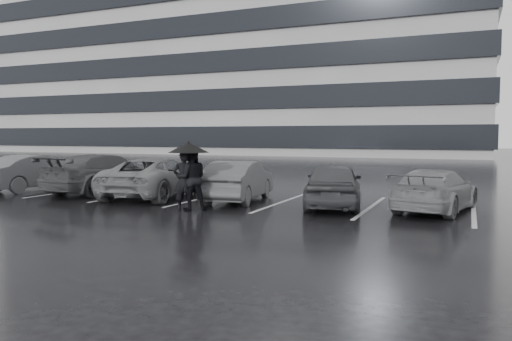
{
  "coord_description": "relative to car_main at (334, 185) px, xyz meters",
  "views": [
    {
      "loc": [
        6.05,
        -12.27,
        2.11
      ],
      "look_at": [
        0.36,
        1.0,
        1.1
      ],
      "focal_mm": 35.0,
      "sensor_mm": 36.0,
      "label": 1
    }
  ],
  "objects": [
    {
      "name": "office_building",
      "position": [
        -24.4,
        45.96,
        13.67
      ],
      "size": [
        61.0,
        26.0,
        29.0
      ],
      "color": "#9C9C9F",
      "rests_on": "ground"
    },
    {
      "name": "car_west_d",
      "position": [
        -11.85,
        0.1,
        0.02
      ],
      "size": [
        1.89,
        4.28,
        1.37
      ],
      "primitive_type": "imported",
      "rotation": [
        0.0,
        0.0,
        3.03
      ],
      "color": "#303033",
      "rests_on": "ground"
    },
    {
      "name": "car_west_a",
      "position": [
        -3.2,
        0.22,
        -0.02
      ],
      "size": [
        1.9,
        4.09,
        1.3
      ],
      "primitive_type": "imported",
      "rotation": [
        0.0,
        0.0,
        3.28
      ],
      "color": "#303033",
      "rests_on": "ground"
    },
    {
      "name": "pedestrian_right",
      "position": [
        -3.56,
        -2.11,
        0.24
      ],
      "size": [
        1.11,
        1.06,
        1.81
      ],
      "primitive_type": "imported",
      "rotation": [
        0.0,
        0.0,
        3.73
      ],
      "color": "black",
      "rests_on": "ground"
    },
    {
      "name": "car_main",
      "position": [
        0.0,
        0.0,
        0.0
      ],
      "size": [
        2.36,
        4.17,
        1.34
      ],
      "primitive_type": "imported",
      "rotation": [
        0.0,
        0.0,
        3.35
      ],
      "color": "black",
      "rests_on": "ground"
    },
    {
      "name": "car_west_b",
      "position": [
        -6.23,
        0.06,
        0.01
      ],
      "size": [
        2.87,
        5.14,
        1.36
      ],
      "primitive_type": "imported",
      "rotation": [
        0.0,
        0.0,
        3.27
      ],
      "color": "#515154",
      "rests_on": "ground"
    },
    {
      "name": "ground",
      "position": [
        -2.4,
        -2.04,
        -0.67
      ],
      "size": [
        160.0,
        160.0,
        0.0
      ],
      "primitive_type": "plane",
      "color": "black",
      "rests_on": "ground"
    },
    {
      "name": "car_west_c",
      "position": [
        -8.69,
        0.38,
        0.05
      ],
      "size": [
        2.58,
        5.16,
        1.44
      ],
      "primitive_type": "imported",
      "rotation": [
        0.0,
        0.0,
        3.02
      ],
      "color": "black",
      "rests_on": "ground"
    },
    {
      "name": "stall_stripes",
      "position": [
        -3.2,
        0.46,
        -0.67
      ],
      "size": [
        19.72,
        5.0,
        0.0
      ],
      "color": "#B8B8BB",
      "rests_on": "ground"
    },
    {
      "name": "car_east",
      "position": [
        2.8,
        0.36,
        -0.08
      ],
      "size": [
        2.41,
        4.33,
        1.19
      ],
      "primitive_type": "imported",
      "rotation": [
        0.0,
        0.0,
        2.95
      ],
      "color": "#515154",
      "rests_on": "ground"
    },
    {
      "name": "pedestrian_left",
      "position": [
        -3.73,
        -2.25,
        0.17
      ],
      "size": [
        0.73,
        0.65,
        1.69
      ],
      "primitive_type": "imported",
      "rotation": [
        0.0,
        0.0,
        3.65
      ],
      "color": "black",
      "rests_on": "ground"
    },
    {
      "name": "umbrella",
      "position": [
        -3.63,
        -2.16,
        1.11
      ],
      "size": [
        1.15,
        1.15,
        1.96
      ],
      "color": "black",
      "rests_on": "ground"
    }
  ]
}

